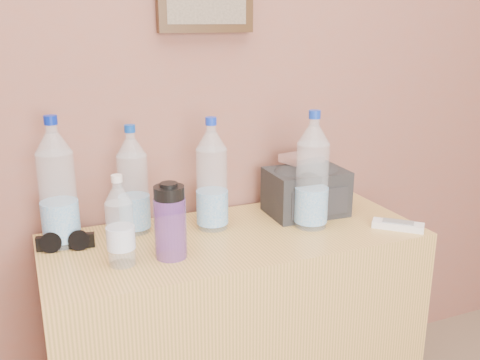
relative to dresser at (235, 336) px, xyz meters
name	(u,v)px	position (x,y,z in m)	size (l,w,h in m)	color
dresser	(235,336)	(0.00, 0.00, 0.00)	(1.12, 0.47, 0.70)	tan
pet_large_a	(58,189)	(-0.48, 0.13, 0.51)	(0.10, 0.10, 0.37)	silver
pet_large_b	(133,186)	(-0.27, 0.14, 0.49)	(0.09, 0.09, 0.33)	silver
pet_large_c	(212,180)	(-0.04, 0.08, 0.50)	(0.09, 0.09, 0.34)	silver
pet_large_d	(312,177)	(0.24, -0.03, 0.51)	(0.10, 0.10, 0.36)	silver
pet_small	(120,226)	(-0.35, -0.07, 0.46)	(0.07, 0.07, 0.24)	white
nalgene_bottle	(170,221)	(-0.22, -0.08, 0.45)	(0.09, 0.09, 0.21)	#5A3192
sunglasses	(66,242)	(-0.48, 0.09, 0.37)	(0.16, 0.06, 0.04)	black
ac_remote	(398,225)	(0.48, -0.15, 0.36)	(0.15, 0.05, 0.02)	beige
toiletry_bag	(306,189)	(0.28, 0.08, 0.43)	(0.25, 0.18, 0.17)	black
foil_packet	(302,158)	(0.28, 0.11, 0.53)	(0.12, 0.10, 0.02)	white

